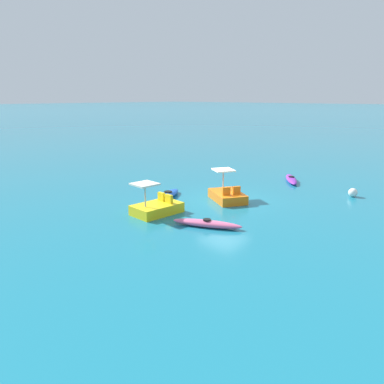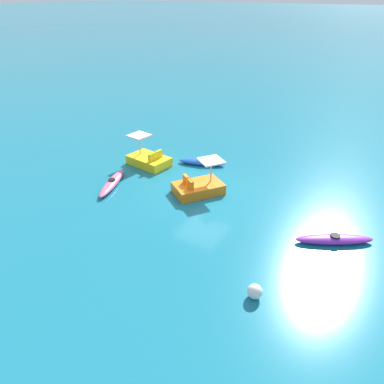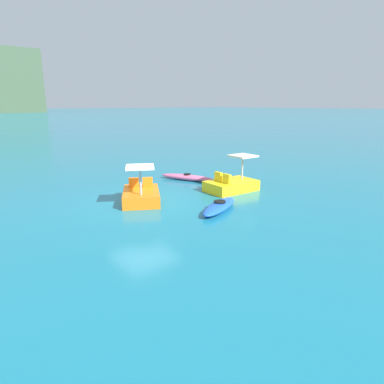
{
  "view_description": "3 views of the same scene",
  "coord_description": "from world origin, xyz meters",
  "px_view_note": "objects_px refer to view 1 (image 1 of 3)",
  "views": [
    {
      "loc": [
        16.5,
        12.33,
        5.72
      ],
      "look_at": [
        1.23,
        -1.38,
        0.43
      ],
      "focal_mm": 34.76,
      "sensor_mm": 36.0,
      "label": 1
    },
    {
      "loc": [
        -8.99,
        13.97,
        9.03
      ],
      "look_at": [
        -0.2,
        1.27,
        0.57
      ],
      "focal_mm": 34.49,
      "sensor_mm": 36.0,
      "label": 2
    },
    {
      "loc": [
        -7.07,
        -11.62,
        4.07
      ],
      "look_at": [
        1.62,
        -1.29,
        0.49
      ],
      "focal_mm": 31.16,
      "sensor_mm": 36.0,
      "label": 3
    }
  ],
  "objects_px": {
    "kayak_purple": "(291,179)",
    "pedal_boat_yellow": "(157,207)",
    "pedal_boat_orange": "(227,195)",
    "kayak_blue": "(168,195)",
    "kayak_pink": "(207,224)",
    "buoy_white": "(353,193)"
  },
  "relations": [
    {
      "from": "kayak_blue",
      "to": "pedal_boat_orange",
      "type": "bearing_deg",
      "value": 120.56
    },
    {
      "from": "kayak_blue",
      "to": "buoy_white",
      "type": "distance_m",
      "value": 10.85
    },
    {
      "from": "kayak_blue",
      "to": "kayak_purple",
      "type": "relative_size",
      "value": 0.96
    },
    {
      "from": "kayak_pink",
      "to": "buoy_white",
      "type": "xyz_separation_m",
      "value": [
        -9.75,
        3.05,
        0.1
      ]
    },
    {
      "from": "kayak_purple",
      "to": "pedal_boat_orange",
      "type": "xyz_separation_m",
      "value": [
        6.9,
        -0.39,
        0.17
      ]
    },
    {
      "from": "kayak_pink",
      "to": "kayak_purple",
      "type": "bearing_deg",
      "value": -171.93
    },
    {
      "from": "kayak_pink",
      "to": "buoy_white",
      "type": "distance_m",
      "value": 10.21
    },
    {
      "from": "kayak_purple",
      "to": "pedal_boat_orange",
      "type": "bearing_deg",
      "value": -3.21
    },
    {
      "from": "pedal_boat_orange",
      "to": "kayak_blue",
      "type": "bearing_deg",
      "value": -59.44
    },
    {
      "from": "kayak_blue",
      "to": "kayak_pink",
      "type": "relative_size",
      "value": 0.89
    },
    {
      "from": "pedal_boat_yellow",
      "to": "buoy_white",
      "type": "bearing_deg",
      "value": 148.01
    },
    {
      "from": "kayak_blue",
      "to": "kayak_purple",
      "type": "bearing_deg",
      "value": 158.75
    },
    {
      "from": "kayak_purple",
      "to": "pedal_boat_yellow",
      "type": "xyz_separation_m",
      "value": [
        11.22,
        -1.58,
        0.17
      ]
    },
    {
      "from": "kayak_blue",
      "to": "buoy_white",
      "type": "xyz_separation_m",
      "value": [
        -7.35,
        7.98,
        0.09
      ]
    },
    {
      "from": "kayak_purple",
      "to": "kayak_blue",
      "type": "bearing_deg",
      "value": -21.25
    },
    {
      "from": "kayak_purple",
      "to": "pedal_boat_yellow",
      "type": "distance_m",
      "value": 11.33
    },
    {
      "from": "kayak_purple",
      "to": "buoy_white",
      "type": "relative_size",
      "value": 5.7
    },
    {
      "from": "pedal_boat_orange",
      "to": "buoy_white",
      "type": "xyz_separation_m",
      "value": [
        -5.59,
        5.0,
        -0.08
      ]
    },
    {
      "from": "pedal_boat_yellow",
      "to": "buoy_white",
      "type": "xyz_separation_m",
      "value": [
        -9.92,
        6.19,
        -0.08
      ]
    },
    {
      "from": "kayak_blue",
      "to": "pedal_boat_orange",
      "type": "relative_size",
      "value": 0.99
    },
    {
      "from": "kayak_blue",
      "to": "pedal_boat_yellow",
      "type": "xyz_separation_m",
      "value": [
        2.56,
        1.79,
        0.17
      ]
    },
    {
      "from": "kayak_purple",
      "to": "pedal_boat_yellow",
      "type": "height_order",
      "value": "pedal_boat_yellow"
    }
  ]
}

